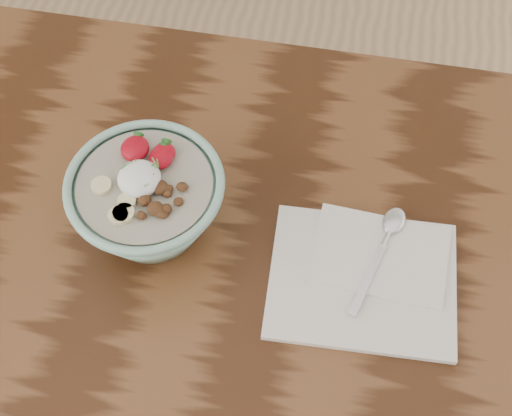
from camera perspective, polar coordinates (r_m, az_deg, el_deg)
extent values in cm
cube|color=#381D0E|center=(93.39, 0.16, -7.89)|extent=(160.00, 90.00, 4.00)
cylinder|color=#8AB9A6|center=(96.84, -8.14, -1.45)|extent=(8.75, 8.75, 1.25)
torus|color=#8AB9A6|center=(88.27, -8.94, 1.90)|extent=(19.91, 19.91, 1.15)
cylinder|color=#B1AA93|center=(88.78, -8.89, 1.68)|extent=(16.88, 16.88, 1.04)
ellipsoid|color=white|center=(87.68, -9.31, 2.34)|extent=(5.36, 5.36, 2.95)
ellipsoid|color=#A00715|center=(89.72, -7.39, 4.35)|extent=(2.93, 3.23, 1.61)
cone|color=#286623|center=(90.22, -7.20, 5.13)|extent=(1.40, 1.03, 1.52)
ellipsoid|color=#A00715|center=(89.33, -7.60, 4.01)|extent=(3.06, 3.37, 1.68)
cone|color=#286623|center=(89.85, -7.40, 4.82)|extent=(1.40, 1.03, 1.52)
ellipsoid|color=#A00715|center=(90.49, -9.66, 4.72)|extent=(3.58, 3.94, 1.97)
cone|color=#286623|center=(91.15, -9.42, 5.64)|extent=(1.40, 1.03, 1.52)
cylinder|color=beige|center=(86.01, -10.95, -0.60)|extent=(2.49, 2.49, 0.70)
cylinder|color=beige|center=(86.88, -10.28, 0.52)|extent=(2.27, 2.27, 0.70)
cylinder|color=beige|center=(86.05, -10.55, -0.42)|extent=(2.66, 2.66, 0.70)
cylinder|color=beige|center=(88.74, -12.26, 1.76)|extent=(2.52, 2.52, 0.70)
ellipsoid|color=#512D17|center=(86.93, -5.93, 1.69)|extent=(1.58, 1.39, 0.86)
ellipsoid|color=#512D17|center=(87.00, -7.74, 1.67)|extent=(2.47, 2.39, 1.39)
ellipsoid|color=#512D17|center=(85.45, -9.16, -0.60)|extent=(1.69, 1.60, 0.88)
ellipsoid|color=#512D17|center=(86.74, -7.11, 1.18)|extent=(1.27, 1.23, 0.93)
ellipsoid|color=#512D17|center=(85.45, -7.18, -0.08)|extent=(1.77, 1.83, 0.94)
ellipsoid|color=#512D17|center=(85.08, -7.54, -0.47)|extent=(1.81, 1.45, 0.86)
ellipsoid|color=#512D17|center=(85.93, -6.22, 0.52)|extent=(1.58, 1.58, 0.70)
ellipsoid|color=#512D17|center=(86.42, -8.92, 0.65)|extent=(2.03, 2.04, 1.34)
ellipsoid|color=#512D17|center=(85.43, -8.05, -0.04)|extent=(2.72, 2.70, 1.16)
ellipsoid|color=#512D17|center=(86.99, -7.04, 1.49)|extent=(1.62, 1.70, 0.95)
ellipsoid|color=#512D17|center=(85.63, -8.28, -0.22)|extent=(1.63, 1.67, 0.81)
cylinder|color=#46923D|center=(87.77, -9.99, 3.36)|extent=(1.68, 0.38, 0.24)
cylinder|color=#46923D|center=(87.55, -8.10, 3.60)|extent=(1.12, 1.47, 0.24)
cylinder|color=#46923D|center=(87.46, -7.88, 3.56)|extent=(0.61, 1.31, 0.23)
cylinder|color=#46923D|center=(86.09, -8.95, 2.02)|extent=(0.81, 1.17, 0.22)
cylinder|color=#46923D|center=(86.98, -9.59, 2.72)|extent=(1.25, 1.38, 0.24)
cylinder|color=#46923D|center=(87.27, -8.43, 3.27)|extent=(0.97, 1.60, 0.24)
cylinder|color=#46923D|center=(86.22, -8.43, 2.27)|extent=(0.57, 1.86, 0.24)
cylinder|color=#46923D|center=(87.89, -9.66, 3.56)|extent=(0.26, 1.18, 0.22)
cylinder|color=#46923D|center=(86.05, -9.33, 1.89)|extent=(1.57, 0.39, 0.23)
cylinder|color=#46923D|center=(87.36, -9.39, 3.13)|extent=(1.74, 0.65, 0.24)
cylinder|color=#46923D|center=(87.90, -10.30, 3.40)|extent=(1.28, 1.44, 0.24)
cylinder|color=#46923D|center=(87.02, -9.08, 2.89)|extent=(1.67, 1.16, 0.24)
cube|color=white|center=(93.26, 8.50, -5.74)|extent=(24.70, 20.32, 0.92)
cube|color=white|center=(94.48, 9.88, -3.73)|extent=(18.13, 12.96, 0.55)
cube|color=silver|center=(92.07, 8.91, -5.70)|extent=(3.95, 10.73, 0.33)
cylinder|color=silver|center=(95.25, 10.42, -2.30)|extent=(1.40, 2.91, 0.66)
ellipsoid|color=silver|center=(96.57, 10.99, -1.00)|extent=(3.96, 4.95, 0.90)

